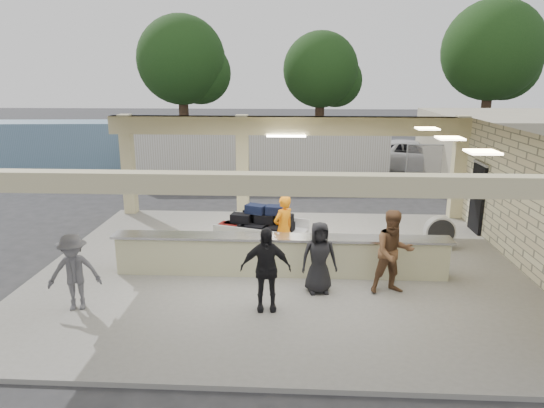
# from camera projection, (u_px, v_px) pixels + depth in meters

# --- Properties ---
(ground) EXTENTS (120.00, 120.00, 0.00)m
(ground) POSITION_uv_depth(u_px,v_px,m) (281.00, 270.00, 12.45)
(ground) COLOR #2A2A2D
(ground) RESTS_ON ground
(pavilion) EXTENTS (12.01, 10.00, 3.55)m
(pavilion) POSITION_uv_depth(u_px,v_px,m) (290.00, 212.00, 12.73)
(pavilion) COLOR slate
(pavilion) RESTS_ON ground
(baggage_counter) EXTENTS (8.20, 0.58, 0.98)m
(baggage_counter) POSITION_uv_depth(u_px,v_px,m) (280.00, 255.00, 11.81)
(baggage_counter) COLOR #BCB88C
(baggage_counter) RESTS_ON pavilion
(luggage_cart) EXTENTS (2.60, 2.05, 1.33)m
(luggage_cart) POSITION_uv_depth(u_px,v_px,m) (260.00, 227.00, 13.27)
(luggage_cart) COLOR silver
(luggage_cart) RESTS_ON pavilion
(drum_fan) EXTENTS (0.85, 0.47, 0.93)m
(drum_fan) POSITION_uv_depth(u_px,v_px,m) (439.00, 232.00, 13.55)
(drum_fan) COLOR silver
(drum_fan) RESTS_ON pavilion
(baggage_handler) EXTENTS (0.70, 0.71, 1.77)m
(baggage_handler) POSITION_uv_depth(u_px,v_px,m) (283.00, 229.00, 12.56)
(baggage_handler) COLOR orange
(baggage_handler) RESTS_ON pavilion
(passenger_a) EXTENTS (0.99, 0.58, 1.91)m
(passenger_a) POSITION_uv_depth(u_px,v_px,m) (393.00, 252.00, 10.69)
(passenger_a) COLOR brown
(passenger_a) RESTS_ON pavilion
(passenger_b) EXTENTS (1.08, 0.47, 1.79)m
(passenger_b) POSITION_uv_depth(u_px,v_px,m) (266.00, 269.00, 9.94)
(passenger_b) COLOR black
(passenger_b) RESTS_ON pavilion
(passenger_c) EXTENTS (1.12, 0.64, 1.64)m
(passenger_c) POSITION_uv_depth(u_px,v_px,m) (74.00, 272.00, 9.96)
(passenger_c) COLOR #525157
(passenger_c) RESTS_ON pavilion
(passenger_d) EXTENTS (0.84, 0.45, 1.64)m
(passenger_d) POSITION_uv_depth(u_px,v_px,m) (319.00, 258.00, 10.76)
(passenger_d) COLOR black
(passenger_d) RESTS_ON pavilion
(car_white_a) EXTENTS (5.97, 3.55, 1.60)m
(car_white_a) POSITION_uv_depth(u_px,v_px,m) (413.00, 156.00, 24.78)
(car_white_a) COLOR white
(car_white_a) RESTS_ON ground
(car_white_b) EXTENTS (4.86, 3.41, 1.44)m
(car_white_b) POSITION_uv_depth(u_px,v_px,m) (517.00, 160.00, 24.10)
(car_white_b) COLOR white
(car_white_b) RESTS_ON ground
(car_dark) EXTENTS (4.64, 2.93, 1.46)m
(car_dark) POSITION_uv_depth(u_px,v_px,m) (406.00, 155.00, 25.50)
(car_dark) COLOR black
(car_dark) RESTS_ON ground
(container_white) EXTENTS (12.04, 3.18, 2.58)m
(container_white) POSITION_uv_depth(u_px,v_px,m) (258.00, 153.00, 22.73)
(container_white) COLOR silver
(container_white) RESTS_ON ground
(container_blue) EXTENTS (10.18, 3.20, 2.60)m
(container_blue) POSITION_uv_depth(u_px,v_px,m) (75.00, 148.00, 24.19)
(container_blue) COLOR #6584A2
(container_blue) RESTS_ON ground
(tree_left) EXTENTS (6.60, 6.30, 9.00)m
(tree_left) POSITION_uv_depth(u_px,v_px,m) (187.00, 64.00, 34.70)
(tree_left) COLOR #382619
(tree_left) RESTS_ON ground
(tree_mid) EXTENTS (6.00, 5.60, 8.00)m
(tree_mid) POSITION_uv_depth(u_px,v_px,m) (325.00, 73.00, 36.27)
(tree_mid) COLOR #382619
(tree_mid) RESTS_ON ground
(tree_right) EXTENTS (7.20, 7.00, 10.00)m
(tree_right) POSITION_uv_depth(u_px,v_px,m) (496.00, 55.00, 34.35)
(tree_right) COLOR #382619
(tree_right) RESTS_ON ground
(adjacent_building) EXTENTS (6.00, 8.00, 3.20)m
(adjacent_building) POSITION_uv_depth(u_px,v_px,m) (506.00, 151.00, 21.18)
(adjacent_building) COLOR #B4AB8F
(adjacent_building) RESTS_ON ground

